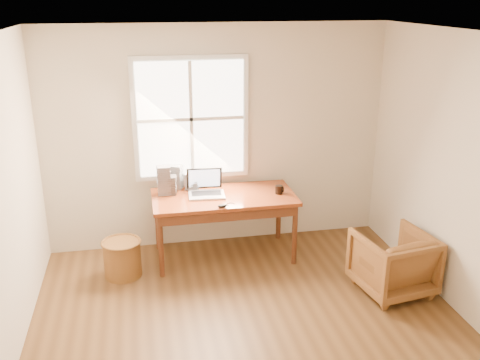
% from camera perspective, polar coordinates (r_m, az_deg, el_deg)
% --- Properties ---
extents(room_shell, '(4.04, 4.54, 2.64)m').
position_cam_1_polar(room_shell, '(4.29, 1.50, -2.27)').
color(room_shell, brown).
rests_on(room_shell, ground).
extents(desk, '(1.60, 0.80, 0.04)m').
position_cam_1_polar(desk, '(6.01, -1.74, -1.83)').
color(desk, brown).
rests_on(desk, room_shell).
extents(armchair, '(0.79, 0.80, 0.64)m').
position_cam_1_polar(armchair, '(5.69, 16.00, -8.44)').
color(armchair, brown).
rests_on(armchair, room_shell).
extents(wicker_stool, '(0.51, 0.51, 0.40)m').
position_cam_1_polar(wicker_stool, '(5.94, -12.43, -8.21)').
color(wicker_stool, brown).
rests_on(wicker_stool, room_shell).
extents(laptop, '(0.46, 0.48, 0.32)m').
position_cam_1_polar(laptop, '(5.94, -3.61, -0.26)').
color(laptop, '#B6B9BE').
rests_on(laptop, desk).
extents(mouse, '(0.11, 0.08, 0.03)m').
position_cam_1_polar(mouse, '(5.67, -1.90, -2.78)').
color(mouse, black).
rests_on(mouse, desk).
extents(coffee_mug, '(0.10, 0.10, 0.10)m').
position_cam_1_polar(coffee_mug, '(6.06, 4.17, -1.03)').
color(coffee_mug, black).
rests_on(coffee_mug, desk).
extents(cd_stack_a, '(0.18, 0.17, 0.28)m').
position_cam_1_polar(cd_stack_a, '(6.22, -6.83, 0.34)').
color(cd_stack_a, '#ACB3B8').
rests_on(cd_stack_a, desk).
extents(cd_stack_b, '(0.16, 0.15, 0.21)m').
position_cam_1_polar(cd_stack_b, '(6.06, -7.48, -0.52)').
color(cd_stack_b, '#232328').
rests_on(cd_stack_b, desk).
extents(cd_stack_c, '(0.15, 0.13, 0.33)m').
position_cam_1_polar(cd_stack_c, '(6.04, -8.11, -0.05)').
color(cd_stack_c, '#9D9FAA').
rests_on(cd_stack_c, desk).
extents(cd_stack_d, '(0.19, 0.18, 0.19)m').
position_cam_1_polar(cd_stack_d, '(6.20, -5.09, -0.09)').
color(cd_stack_d, silver).
rests_on(cd_stack_d, desk).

